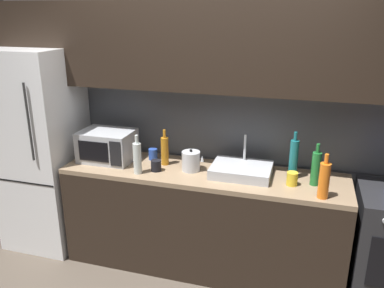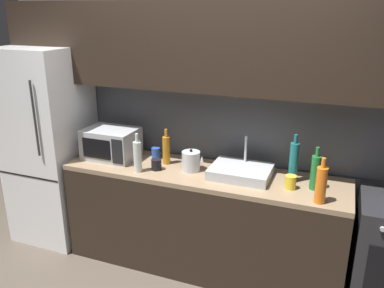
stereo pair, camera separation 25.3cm
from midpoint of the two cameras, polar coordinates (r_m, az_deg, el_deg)
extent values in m
cube|color=slate|center=(3.54, 1.25, 3.62)|extent=(4.10, 0.10, 2.50)
cube|color=#4C4F54|center=(3.50, 1.00, 2.60)|extent=(4.10, 0.01, 0.60)
cube|color=black|center=(3.21, 0.26, 13.87)|extent=(3.77, 0.34, 0.70)
cube|color=black|center=(3.50, -0.63, -11.15)|extent=(2.36, 0.60, 0.86)
cube|color=#8C7256|center=(3.30, -0.65, -4.36)|extent=(2.36, 0.60, 0.04)
cube|color=white|center=(4.00, -22.56, -0.79)|extent=(0.68, 0.66, 1.87)
cube|color=black|center=(3.83, -25.26, -5.01)|extent=(0.67, 0.00, 0.01)
cylinder|color=#333333|center=(3.52, -24.42, 2.81)|extent=(0.02, 0.02, 0.65)
cube|color=#A8AAAF|center=(3.60, -14.08, -0.26)|extent=(0.46, 0.34, 0.27)
cube|color=black|center=(3.48, -16.09, -1.08)|extent=(0.28, 0.01, 0.18)
cube|color=black|center=(3.38, -13.12, -1.44)|extent=(0.10, 0.01, 0.22)
cube|color=#ADAFB5|center=(3.23, 4.91, -3.80)|extent=(0.48, 0.38, 0.08)
cylinder|color=silver|center=(3.30, 5.47, -0.53)|extent=(0.02, 0.02, 0.22)
cylinder|color=#B7BABF|center=(3.29, -2.36, -2.50)|extent=(0.15, 0.15, 0.16)
sphere|color=black|center=(3.26, -2.38, -0.96)|extent=(0.02, 0.02, 0.02)
cone|color=#B7BABF|center=(3.25, -0.75, -2.14)|extent=(0.03, 0.03, 0.05)
cylinder|color=#19666B|center=(3.18, 12.24, -2.24)|extent=(0.07, 0.07, 0.31)
cylinder|color=#19666B|center=(3.12, 12.49, 1.06)|extent=(0.03, 0.03, 0.07)
cylinder|color=orange|center=(2.91, 16.17, -5.16)|extent=(0.08, 0.08, 0.26)
cylinder|color=orange|center=(2.85, 16.47, -2.11)|extent=(0.03, 0.03, 0.07)
cylinder|color=#1E6B2D|center=(3.11, 15.22, -3.52)|extent=(0.07, 0.07, 0.26)
cylinder|color=#1E6B2D|center=(3.05, 15.48, -0.64)|extent=(0.03, 0.03, 0.07)
cylinder|color=silver|center=(3.26, -10.10, -2.10)|extent=(0.07, 0.07, 0.26)
cylinder|color=silver|center=(3.21, -10.27, 0.64)|extent=(0.03, 0.03, 0.07)
cylinder|color=#B27019|center=(3.42, -6.07, -1.06)|extent=(0.07, 0.07, 0.24)
cylinder|color=#B27019|center=(3.37, -6.16, 1.45)|extent=(0.02, 0.02, 0.07)
cylinder|color=gold|center=(3.09, 11.98, -4.97)|extent=(0.08, 0.08, 0.10)
cylinder|color=#234299|center=(3.57, -7.67, -1.48)|extent=(0.08, 0.08, 0.10)
cylinder|color=black|center=(3.32, -7.39, -3.14)|extent=(0.09, 0.09, 0.09)
camera|label=1|loc=(0.13, -92.24, -0.77)|focal=36.97mm
camera|label=2|loc=(0.13, 87.76, 0.77)|focal=36.97mm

